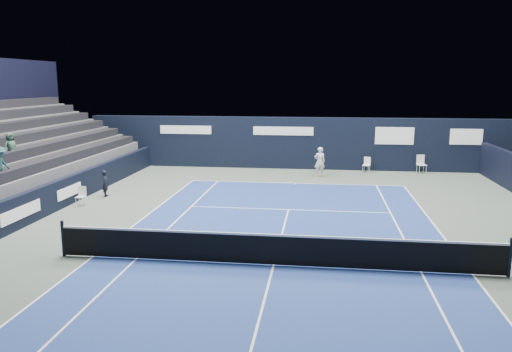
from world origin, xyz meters
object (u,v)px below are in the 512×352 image
Objects in this scene: folding_chair_back_b at (421,163)px; line_judge_chair at (81,195)px; tennis_net at (274,249)px; tennis_player at (320,162)px; folding_chair_back_a at (367,162)px.

folding_chair_back_b reaches higher than line_judge_chair.
tennis_player is (1.22, 14.05, 0.31)m from tennis_net.
tennis_player is (10.03, 8.04, 0.36)m from line_judge_chair.
tennis_player is (-2.75, -1.76, 0.24)m from folding_chair_back_a.
tennis_player reaches higher than line_judge_chair.
folding_chair_back_b is 0.08× the size of tennis_net.
line_judge_chair is (-12.78, -9.80, -0.12)m from folding_chair_back_a.
folding_chair_back_a is at bearing 32.68° from tennis_player.
folding_chair_back_a is 16.10m from line_judge_chair.
tennis_net is at bearing -126.54° from folding_chair_back_b.
folding_chair_back_b is 18.62m from line_judge_chair.
tennis_net reaches higher than folding_chair_back_a.
tennis_player reaches higher than tennis_net.
folding_chair_back_a reaches higher than line_judge_chair.
tennis_player is (-5.80, -1.76, 0.22)m from folding_chair_back_b.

